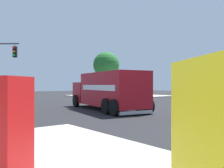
% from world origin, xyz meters
% --- Properties ---
extents(ground_plane, '(100.00, 100.00, 0.00)m').
position_xyz_m(ground_plane, '(0.00, 0.00, 0.00)').
color(ground_plane, black).
extents(sidewalk_corner_near, '(12.84, 12.84, 0.14)m').
position_xyz_m(sidewalk_corner_near, '(-13.28, -13.28, 0.07)').
color(sidewalk_corner_near, '#B2ADA0').
rests_on(sidewalk_corner_near, ground).
extents(delivery_truck, '(4.22, 8.66, 2.72)m').
position_xyz_m(delivery_truck, '(1.05, 2.18, 1.44)').
color(delivery_truck, '#AD141E').
rests_on(delivery_truck, ground).
extents(pedestrian_near_corner, '(0.28, 0.52, 1.70)m').
position_xyz_m(pedestrian_near_corner, '(-16.88, -9.84, 1.11)').
color(pedestrian_near_corner, navy).
rests_on(pedestrian_near_corner, sidewalk_corner_near).
extents(pedestrian_crossing, '(0.43, 0.39, 1.73)m').
position_xyz_m(pedestrian_crossing, '(-10.00, -15.96, 1.13)').
color(pedestrian_crossing, gray).
rests_on(pedestrian_crossing, sidewalk_corner_near).
extents(picket_fence_run, '(6.04, 0.05, 0.95)m').
position_xyz_m(picket_fence_run, '(-13.28, -19.45, 0.62)').
color(picket_fence_run, silver).
rests_on(picket_fence_run, sidewalk_corner_near).
extents(shade_tree_near, '(4.26, 4.26, 7.09)m').
position_xyz_m(shade_tree_near, '(-12.00, -14.99, 5.08)').
color(shade_tree_near, brown).
rests_on(shade_tree_near, sidewalk_corner_near).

